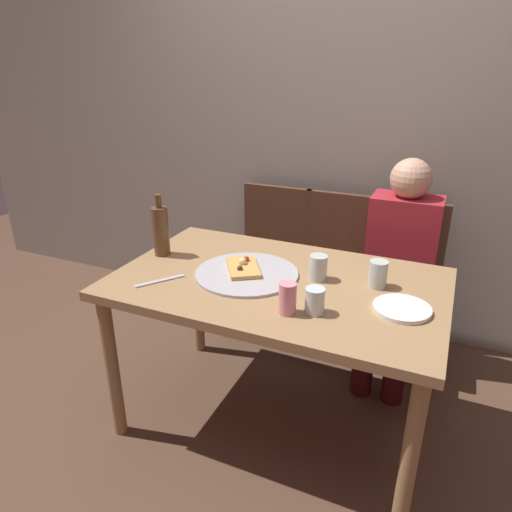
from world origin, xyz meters
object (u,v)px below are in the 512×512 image
object	(u,v)px
wine_bottle	(161,230)
table_knife	(160,281)
pizza_slice_last	(243,267)
dining_table	(277,297)
chair_left	(270,251)
pizza_tray	(247,273)
tumbler_far	(378,274)
chair_middle	(333,261)
plate_stack	(402,309)
chair_right	(400,272)
tumbler_near	(315,301)
soda_can	(288,298)
guest_in_sweater	(398,262)
wine_glass	(318,268)

from	to	relation	value
wine_bottle	table_knife	size ratio (longest dim) A/B	1.35
pizza_slice_last	wine_bottle	distance (m)	0.45
dining_table	chair_left	size ratio (longest dim) A/B	1.55
pizza_tray	table_knife	size ratio (longest dim) A/B	2.05
tumbler_far	chair_middle	bearing A→B (deg)	116.66
plate_stack	chair_right	size ratio (longest dim) A/B	0.24
tumbler_near	chair_left	distance (m)	1.24
pizza_slice_last	wine_bottle	bearing A→B (deg)	177.09
wine_bottle	chair_middle	xyz separation A→B (m)	(0.65, 0.80, -0.37)
pizza_tray	chair_middle	xyz separation A→B (m)	(0.18, 0.84, -0.25)
tumbler_near	table_knife	xyz separation A→B (m)	(-0.68, -0.01, -0.05)
soda_can	chair_middle	bearing A→B (deg)	95.32
pizza_slice_last	tumbler_far	xyz separation A→B (m)	(0.57, 0.09, 0.03)
guest_in_sweater	chair_right	bearing A→B (deg)	-90.00
pizza_tray	chair_right	size ratio (longest dim) A/B	0.50
wine_bottle	tumbler_far	size ratio (longest dim) A/B	2.62
wine_bottle	chair_middle	world-z (taller)	wine_bottle
tumbler_near	soda_can	world-z (taller)	soda_can
pizza_slice_last	table_knife	bearing A→B (deg)	-140.30
tumbler_near	chair_middle	xyz separation A→B (m)	(-0.19, 1.04, -0.29)
plate_stack	chair_right	world-z (taller)	chair_right
tumbler_near	wine_glass	bearing A→B (deg)	104.32
tumbler_near	chair_left	world-z (taller)	chair_left
dining_table	chair_middle	size ratio (longest dim) A/B	1.55
pizza_slice_last	chair_middle	xyz separation A→B (m)	(0.20, 0.82, -0.27)
tumbler_far	plate_stack	xyz separation A→B (m)	(0.12, -0.17, -0.05)
plate_stack	chair_right	distance (m)	0.93
chair_middle	tumbler_far	bearing A→B (deg)	116.66
soda_can	table_knife	xyz separation A→B (m)	(-0.59, 0.03, -0.06)
chair_middle	wine_bottle	bearing A→B (deg)	50.96
pizza_slice_last	plate_stack	xyz separation A→B (m)	(0.69, -0.07, -0.01)
tumbler_near	tumbler_far	size ratio (longest dim) A/B	0.88
table_knife	chair_right	xyz separation A→B (m)	(0.87, 1.05, -0.25)
dining_table	wine_glass	xyz separation A→B (m)	(0.15, 0.07, 0.14)
wine_bottle	wine_glass	size ratio (longest dim) A/B	2.72
wine_glass	chair_right	size ratio (longest dim) A/B	0.12
wine_glass	dining_table	bearing A→B (deg)	-154.82
dining_table	guest_in_sweater	world-z (taller)	guest_in_sweater
tumbler_near	pizza_slice_last	bearing A→B (deg)	150.83
wine_bottle	wine_glass	bearing A→B (deg)	2.70
tumbler_near	wine_glass	size ratio (longest dim) A/B	0.92
wine_bottle	chair_left	world-z (taller)	wine_bottle
soda_can	chair_middle	xyz separation A→B (m)	(-0.10, 1.08, -0.30)
dining_table	wine_bottle	bearing A→B (deg)	176.58
tumbler_near	chair_right	distance (m)	1.10
plate_stack	chair_left	size ratio (longest dim) A/B	0.24
dining_table	tumbler_near	bearing A→B (deg)	-42.50
wine_bottle	tumbler_near	world-z (taller)	wine_bottle
wine_bottle	table_knife	distance (m)	0.32
tumbler_near	soda_can	xyz separation A→B (m)	(-0.09, -0.04, 0.01)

